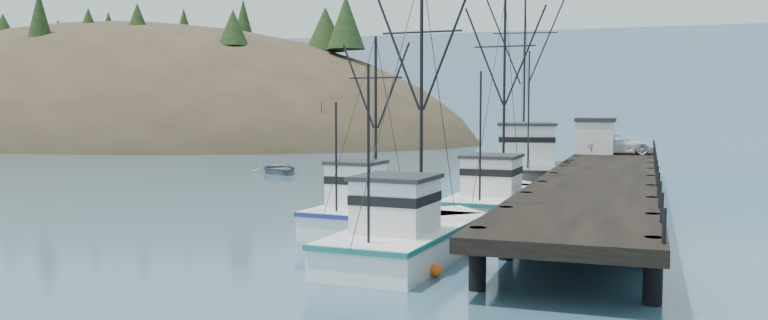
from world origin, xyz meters
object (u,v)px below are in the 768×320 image
(pier_shed, at_px, (595,135))
(pickup_truck, at_px, (619,144))
(pier, at_px, (601,180))
(trawler_mid, at_px, (368,211))
(trawler_far, at_px, (499,199))
(motorboat, at_px, (279,173))
(trawler_near, at_px, (411,236))
(work_vessel, at_px, (524,169))

(pier_shed, bearing_deg, pickup_truck, 0.00)
(pier, xyz_separation_m, pier_shed, (-1.50, 18.00, 1.73))
(trawler_mid, xyz_separation_m, pickup_truck, (10.27, 28.20, 1.93))
(trawler_far, xyz_separation_m, motorboat, (-22.16, 17.63, -0.82))
(trawler_near, distance_m, trawler_mid, 6.87)
(pier_shed, bearing_deg, trawler_far, -99.26)
(trawler_far, distance_m, work_vessel, 14.38)
(work_vessel, relative_size, pickup_truck, 3.31)
(trawler_near, bearing_deg, pier_shed, 82.31)
(trawler_mid, xyz_separation_m, motorboat, (-17.23, 24.16, -0.82))
(trawler_near, distance_m, motorboat, 36.55)
(pier, distance_m, work_vessel, 12.23)
(trawler_near, xyz_separation_m, work_vessel, (0.15, 26.55, 0.41))
(work_vessel, bearing_deg, pier, -61.03)
(trawler_far, relative_size, pier_shed, 3.71)
(trawler_near, height_order, pickup_truck, trawler_near)
(trawler_near, height_order, trawler_mid, trawler_near)
(work_vessel, distance_m, pier_shed, 8.82)
(pier, bearing_deg, pickup_truck, 89.00)
(pier_shed, distance_m, pickup_truck, 1.94)
(trawler_mid, relative_size, work_vessel, 0.53)
(trawler_near, xyz_separation_m, pier_shed, (4.57, 33.86, 2.60))
(pier, relative_size, trawler_far, 3.70)
(trawler_mid, bearing_deg, trawler_near, -55.52)
(trawler_near, relative_size, trawler_far, 0.96)
(work_vessel, bearing_deg, pier_shed, 58.85)
(trawler_far, height_order, pickup_truck, trawler_far)
(pier, height_order, pickup_truck, pickup_truck)
(motorboat, bearing_deg, work_vessel, -51.95)
(trawler_mid, height_order, work_vessel, work_vessel)
(pier, distance_m, trawler_mid, 14.28)
(pier, xyz_separation_m, trawler_mid, (-9.96, -10.20, -0.87))
(trawler_mid, xyz_separation_m, work_vessel, (4.04, 20.89, 0.41))
(trawler_mid, xyz_separation_m, trawler_far, (4.93, 6.54, 0.00))
(pier_shed, distance_m, motorboat, 26.23)
(trawler_far, bearing_deg, trawler_near, -94.89)
(trawler_mid, relative_size, trawler_far, 0.79)
(motorboat, bearing_deg, trawler_near, -97.89)
(pier, height_order, pier_shed, pier_shed)
(pier, distance_m, trawler_far, 6.28)
(pier, xyz_separation_m, trawler_near, (-6.07, -15.86, -0.87))
(pier, height_order, trawler_far, trawler_far)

